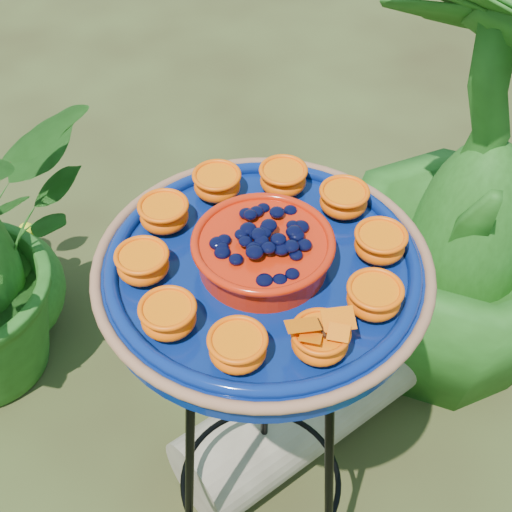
# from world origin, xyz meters

# --- Properties ---
(tripod_stand) EXTENTS (0.39, 0.39, 0.89)m
(tripod_stand) POSITION_xyz_m (0.12, 0.04, 0.54)
(tripod_stand) COLOR black
(tripod_stand) RESTS_ON ground
(feeder_dish) EXTENTS (0.55, 0.55, 0.11)m
(feeder_dish) POSITION_xyz_m (0.12, 0.04, 0.93)
(feeder_dish) COLOR navy
(feeder_dish) RESTS_ON tripod_stand
(driftwood_log) EXTENTS (0.70, 0.49, 0.22)m
(driftwood_log) POSITION_xyz_m (0.29, 0.30, 0.11)
(driftwood_log) COLOR tan
(driftwood_log) RESTS_ON ground
(shrub_back_right) EXTENTS (0.89, 0.89, 1.13)m
(shrub_back_right) POSITION_xyz_m (0.74, 0.50, 0.56)
(shrub_back_right) COLOR #1D4A13
(shrub_back_right) RESTS_ON ground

